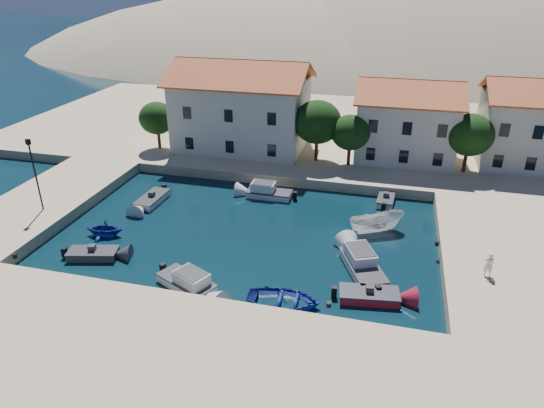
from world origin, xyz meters
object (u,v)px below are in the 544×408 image
Objects in this scene: building_right at (529,122)px; lamppost at (34,168)px; boat_east at (375,232)px; building_mid at (407,119)px; cabin_cruiser_east at (363,266)px; cabin_cruiser_south at (186,281)px; building_left at (242,104)px; pedestrian at (489,264)px; rowboat_south at (284,304)px.

building_right reaches higher than lamppost.
lamppost reaches higher than boat_east.
building_mid is 12.04m from building_right.
building_mid is at bearing -30.38° from cabin_cruiser_east.
cabin_cruiser_east is at bearing 49.50° from cabin_cruiser_south.
lamppost is at bearing 71.02° from boat_east.
cabin_cruiser_east is at bearing -96.16° from building_mid.
building_mid is (18.00, 1.00, -0.71)m from building_left.
cabin_cruiser_east is at bearing -53.75° from building_left.
cabin_cruiser_east is 1.15× the size of boat_east.
building_left reaches higher than building_mid.
building_left is at bearing 17.90° from boat_east.
boat_east is (16.14, -15.17, -5.94)m from building_left.
building_left is 32.09m from pedestrian.
building_mid reaches higher than pedestrian.
building_left is at bearing -176.82° from building_mid.
boat_east is at bearing 9.92° from lamppost.
lamppost is at bearing -119.90° from building_left.
cabin_cruiser_east is 8.23m from pedestrian.
building_mid reaches higher than lamppost.
cabin_cruiser_east is (4.56, 5.09, 0.48)m from rowboat_south.
lamppost reaches higher than rowboat_south.
cabin_cruiser_south is at bearing 85.12° from rowboat_south.
lamppost is at bearing -175.20° from cabin_cruiser_south.
lamppost is 35.35m from pedestrian.
pedestrian is at bearing -75.61° from building_mid.
building_left reaches higher than cabin_cruiser_south.
building_right is 27.82m from cabin_cruiser_east.
lamppost is (-29.50, -21.00, -0.47)m from building_mid.
lamppost is 17.44m from cabin_cruiser_south.
cabin_cruiser_south is at bearing -116.86° from building_mid.
cabin_cruiser_east is at bearing -45.13° from rowboat_south.
cabin_cruiser_east is at bearing -2.94° from pedestrian.
lamppost is 28.46m from boat_east.
boat_east is 9.88m from pedestrian.
cabin_cruiser_east is (11.35, 4.89, -0.00)m from cabin_cruiser_south.
building_right is (30.00, 2.00, -0.46)m from building_left.
building_left is at bearing 19.47° from rowboat_south.
lamppost reaches higher than cabin_cruiser_east.
cabin_cruiser_south is (-25.76, -28.16, -5.00)m from building_right.
lamppost is 1.32× the size of boat_east.
pedestrian is (-6.29, -23.24, -3.62)m from building_right.
rowboat_south is 0.87× the size of cabin_cruiser_east.
building_right is 46.98m from lamppost.
pedestrian is (23.71, -21.24, -4.09)m from building_left.
cabin_cruiser_south is (-13.76, -27.16, -4.75)m from building_mid.
building_right reaches higher than cabin_cruiser_east.
building_mid reaches higher than rowboat_south.
cabin_cruiser_east is (27.10, -1.27, -4.28)m from lamppost.
building_right reaches higher than building_mid.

